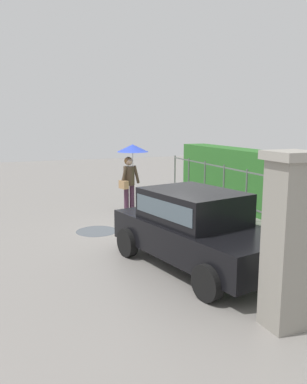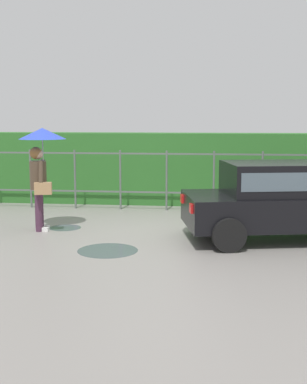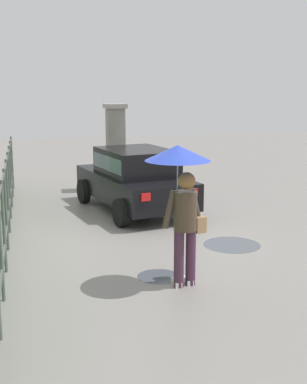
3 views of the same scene
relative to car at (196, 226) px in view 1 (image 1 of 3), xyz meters
The scene contains 8 objects.
ground_plane 2.54m from the car, behind, with size 40.00×40.00×0.00m, color gray.
car is the anchor object (origin of this frame).
pedestrian 4.85m from the car, behind, with size 0.96×0.96×2.11m.
gate_pillar 2.57m from the car, ahead, with size 0.60×0.60×2.42m.
fence_section 3.40m from the car, 122.88° to the left, with size 10.59×0.05×1.50m.
hedge_row 4.33m from the car, 115.23° to the left, with size 11.54×0.90×1.90m, color #2D6B28.
puddle_near 3.42m from the car, 158.66° to the right, with size 1.07×1.07×0.00m, color #4C545B.
puddle_far 4.48m from the car, behind, with size 0.68×0.68×0.00m, color #4C545B.
Camera 1 is at (8.93, -3.82, 2.79)m, focal length 36.85 mm.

